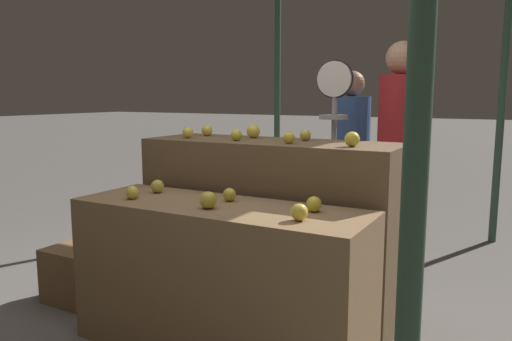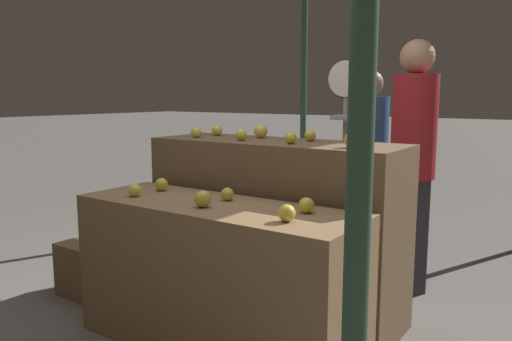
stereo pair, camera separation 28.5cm
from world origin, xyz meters
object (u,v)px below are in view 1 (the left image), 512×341
object	(u,v)px
person_vendor_at_scale	(399,145)
wooden_crate_side	(79,273)
person_customer_left	(350,152)
produce_scale	(334,125)

from	to	relation	value
person_vendor_at_scale	wooden_crate_side	distance (m)	2.42
person_customer_left	wooden_crate_side	size ratio (longest dim) A/B	4.29
produce_scale	person_customer_left	xyz separation A→B (m)	(-0.10, 0.68, -0.26)
person_customer_left	wooden_crate_side	xyz separation A→B (m)	(-1.34, -1.75, -0.74)
produce_scale	person_customer_left	size ratio (longest dim) A/B	1.03
produce_scale	wooden_crate_side	world-z (taller)	produce_scale
produce_scale	wooden_crate_side	xyz separation A→B (m)	(-1.44, -1.06, -1.00)
produce_scale	wooden_crate_side	distance (m)	2.05
person_vendor_at_scale	wooden_crate_side	world-z (taller)	person_vendor_at_scale
person_vendor_at_scale	person_customer_left	bearing A→B (deg)	-11.12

